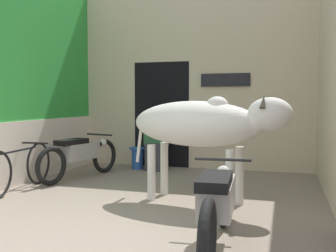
% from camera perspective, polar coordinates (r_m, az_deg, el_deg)
% --- Properties ---
extents(wall_left_shopfront, '(0.25, 4.73, 3.64)m').
position_cam_1_polar(wall_left_shopfront, '(6.72, -21.81, 6.97)').
color(wall_left_shopfront, green).
rests_on(wall_left_shopfront, ground_plane).
extents(wall_back_with_doorway, '(4.64, 0.93, 3.64)m').
position_cam_1_polar(wall_back_with_doorway, '(8.14, 2.43, 5.06)').
color(wall_back_with_doorway, beige).
rests_on(wall_back_with_doorway, ground_plane).
extents(cow, '(2.22, 1.02, 1.43)m').
position_cam_1_polar(cow, '(5.11, 5.06, 0.18)').
color(cow, silver).
rests_on(cow, ground_plane).
extents(motorcycle_near, '(0.58, 2.03, 0.76)m').
position_cam_1_polar(motorcycle_near, '(3.60, 7.14, -10.96)').
color(motorcycle_near, black).
rests_on(motorcycle_near, ground_plane).
extents(motorcycle_far, '(0.68, 1.89, 0.74)m').
position_cam_1_polar(motorcycle_far, '(6.96, -12.67, -4.04)').
color(motorcycle_far, black).
rests_on(motorcycle_far, ground_plane).
extents(bicycle, '(0.44, 1.74, 0.69)m').
position_cam_1_polar(bicycle, '(6.27, -20.72, -5.70)').
color(bicycle, black).
rests_on(bicycle, ground_plane).
extents(shopkeeper_seated, '(0.46, 0.34, 1.22)m').
position_cam_1_polar(shopkeeper_seated, '(7.61, -1.81, -1.70)').
color(shopkeeper_seated, '#3D3842').
rests_on(shopkeeper_seated, ground_plane).
extents(plastic_stool, '(0.32, 0.32, 0.42)m').
position_cam_1_polar(plastic_stool, '(7.83, -4.45, -4.56)').
color(plastic_stool, '#2856B2').
rests_on(plastic_stool, ground_plane).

